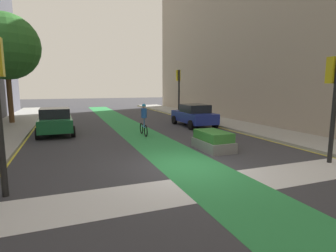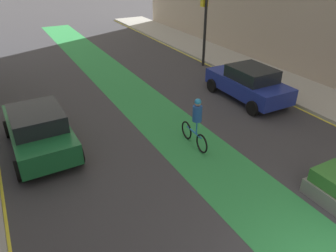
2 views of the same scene
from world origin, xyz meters
TOP-DOWN VIEW (x-y plane):
  - ground_plane at (0.00, 0.00)m, footprint 120.00×120.00m
  - bike_lane_paint at (0.18, 0.00)m, footprint 2.40×60.00m
  - crosswalk_band at (0.00, -2.00)m, footprint 12.00×1.80m
  - sidewalk_right at (7.50, 0.00)m, footprint 3.00×60.00m
  - curb_stripe_right at (6.00, 0.00)m, footprint 0.16×60.00m
  - traffic_signal_near_right at (5.21, -1.40)m, footprint 0.35×0.52m
  - traffic_signal_far_right at (5.68, 13.92)m, footprint 0.35×0.52m
  - car_blue_right_far at (4.63, 8.63)m, footprint 2.05×4.21m
  - car_green_left_far at (-4.52, 8.68)m, footprint 2.09×4.24m
  - cyclist_in_lane at (0.26, 6.32)m, footprint 0.32×1.73m
  - street_tree_near at (-7.74, 14.30)m, footprint 4.75×4.75m
  - median_planter at (2.18, 1.79)m, footprint 1.18×2.04m

SIDE VIEW (x-z plane):
  - ground_plane at x=0.00m, z-range 0.00..0.00m
  - crosswalk_band at x=0.00m, z-range 0.00..0.01m
  - bike_lane_paint at x=0.18m, z-range 0.00..0.01m
  - curb_stripe_right at x=6.00m, z-range 0.00..0.01m
  - sidewalk_right at x=7.50m, z-range 0.00..0.15m
  - median_planter at x=2.18m, z-range -0.02..0.83m
  - car_blue_right_far at x=4.63m, z-range 0.02..1.59m
  - car_green_left_far at x=-4.52m, z-range 0.02..1.59m
  - cyclist_in_lane at x=0.26m, z-range 0.04..1.90m
  - traffic_signal_near_right at x=5.21m, z-range 0.79..4.66m
  - traffic_signal_far_right at x=5.68m, z-range 0.86..5.17m
  - street_tree_near at x=-7.74m, z-range 1.72..9.63m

